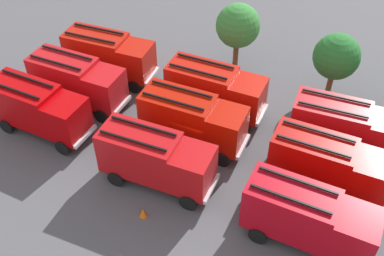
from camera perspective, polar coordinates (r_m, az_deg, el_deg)
name	(u,v)px	position (r m, az deg, el deg)	size (l,w,h in m)	color
ground_plane	(192,143)	(31.63, 0.00, -1.87)	(55.89, 55.89, 0.00)	#4C4C51
fire_truck_0	(38,108)	(32.82, -18.62, 2.43)	(7.25, 2.87, 3.88)	#AF0305
fire_truck_1	(156,158)	(27.73, -4.53, -3.73)	(7.38, 3.24, 3.88)	#B40E11
fire_truck_2	(309,216)	(25.62, 14.35, -10.64)	(7.25, 2.89, 3.88)	#B70916
fire_truck_3	(77,80)	(34.62, -14.13, 5.85)	(7.32, 3.05, 3.88)	red
fire_truck_4	(192,119)	(30.24, 0.04, 1.18)	(7.34, 3.14, 3.88)	#AF1104
fire_truck_5	(329,164)	(28.51, 16.68, -4.29)	(7.29, 3.00, 3.88)	#AA0804
fire_truck_6	(109,54)	(36.94, -10.33, 9.05)	(7.43, 3.40, 3.88)	#B01409
fire_truck_7	(215,89)	(32.77, 2.88, 4.90)	(7.32, 3.07, 3.88)	#B91309
fire_truck_8	(346,126)	(31.30, 18.62, 0.18)	(7.43, 3.40, 3.88)	#B31116
firefighter_1	(50,63)	(38.98, -17.25, 7.71)	(0.48, 0.46, 1.84)	black
firefighter_2	(351,214)	(27.88, 19.18, -10.06)	(0.41, 0.48, 1.80)	black
tree_0	(238,26)	(37.17, 5.75, 12.56)	(3.54, 3.54, 5.48)	brown
tree_1	(336,57)	(35.12, 17.58, 8.47)	(3.41, 3.41, 5.29)	brown
traffic_cone_0	(224,84)	(36.34, 4.00, 5.48)	(0.42, 0.42, 0.59)	#F2600C
traffic_cone_1	(143,213)	(27.45, -6.13, -10.45)	(0.44, 0.44, 0.63)	#F2600C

